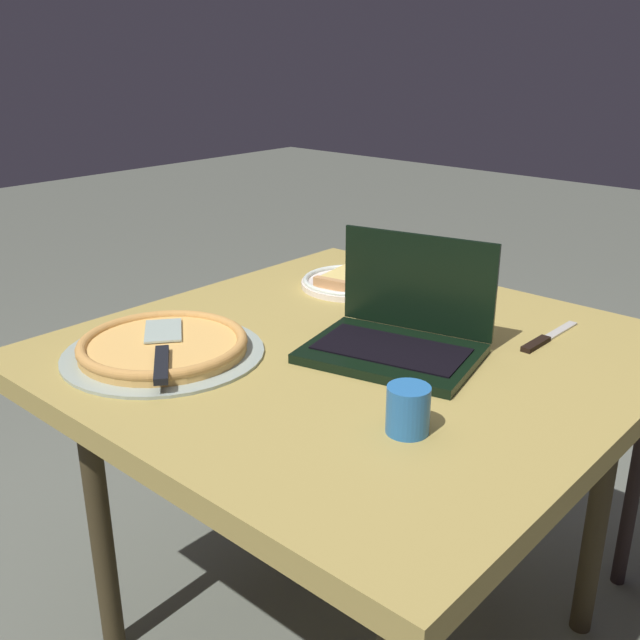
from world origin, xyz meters
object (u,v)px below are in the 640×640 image
object	(u,v)px
pizza_plate	(350,281)
pizza_tray	(163,346)
dining_table	(356,377)
laptop	(400,330)
table_knife	(545,339)
drink_cup	(408,409)

from	to	relation	value
pizza_plate	pizza_tray	size ratio (longest dim) A/B	0.63
dining_table	pizza_plate	xyz separation A→B (m)	(-0.28, -0.25, 0.08)
pizza_tray	laptop	bearing A→B (deg)	134.07
dining_table	pizza_plate	size ratio (longest dim) A/B	4.36
laptop	table_knife	xyz separation A→B (m)	(-0.24, 0.19, -0.04)
pizza_tray	pizza_plate	bearing A→B (deg)	179.93
dining_table	pizza_plate	world-z (taller)	pizza_plate
pizza_tray	drink_cup	bearing A→B (deg)	97.50
pizza_plate	laptop	bearing A→B (deg)	53.17
laptop	table_knife	world-z (taller)	laptop
laptop	pizza_tray	bearing A→B (deg)	-45.93
laptop	pizza_tray	distance (m)	0.45
table_knife	pizza_plate	bearing A→B (deg)	-90.59
dining_table	laptop	xyz separation A→B (m)	(-0.04, 0.07, 0.11)
dining_table	laptop	bearing A→B (deg)	117.19
table_knife	dining_table	bearing A→B (deg)	-43.38
dining_table	table_knife	xyz separation A→B (m)	(-0.27, 0.26, 0.07)
dining_table	drink_cup	size ratio (longest dim) A/B	13.92
dining_table	pizza_tray	bearing A→B (deg)	-42.20
dining_table	table_knife	bearing A→B (deg)	136.62
table_knife	laptop	bearing A→B (deg)	-38.09
laptop	drink_cup	xyz separation A→B (m)	(0.25, 0.19, -0.00)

